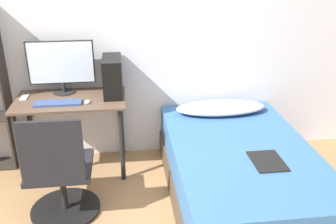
% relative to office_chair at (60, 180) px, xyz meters
% --- Properties ---
extents(wall_back, '(8.00, 0.05, 2.50)m').
position_rel_office_chair_xyz_m(wall_back, '(0.37, 1.06, 0.90)').
color(wall_back, silver).
rests_on(wall_back, ground_plane).
extents(desk, '(1.02, 0.60, 0.76)m').
position_rel_office_chair_xyz_m(desk, '(0.03, 0.73, 0.28)').
color(desk, brown).
rests_on(desk, ground_plane).
extents(office_chair, '(0.58, 0.58, 0.95)m').
position_rel_office_chair_xyz_m(office_chair, '(0.00, 0.00, 0.00)').
color(office_chair, black).
rests_on(office_chair, ground_plane).
extents(bed, '(1.20, 1.94, 0.52)m').
position_rel_office_chair_xyz_m(bed, '(1.50, 0.06, -0.09)').
color(bed, '#4C3D2D').
rests_on(bed, ground_plane).
extents(pillow, '(0.91, 0.36, 0.11)m').
position_rel_office_chair_xyz_m(pillow, '(1.50, 0.77, 0.23)').
color(pillow, '#B2B7C6').
rests_on(pillow, bed).
extents(magazine, '(0.24, 0.32, 0.01)m').
position_rel_office_chair_xyz_m(magazine, '(1.62, -0.21, 0.18)').
color(magazine, black).
rests_on(magazine, bed).
extents(monitor, '(0.62, 0.21, 0.51)m').
position_rel_office_chair_xyz_m(monitor, '(-0.04, 0.91, 0.69)').
color(monitor, black).
rests_on(monitor, desk).
extents(keyboard, '(0.42, 0.14, 0.02)m').
position_rel_office_chair_xyz_m(keyboard, '(-0.06, 0.61, 0.42)').
color(keyboard, '#33477A').
rests_on(keyboard, desk).
extents(pc_tower, '(0.18, 0.40, 0.36)m').
position_rel_office_chair_xyz_m(pc_tower, '(0.44, 0.81, 0.59)').
color(pc_tower, black).
rests_on(pc_tower, desk).
extents(mouse, '(0.06, 0.09, 0.02)m').
position_rel_office_chair_xyz_m(mouse, '(0.20, 0.61, 0.42)').
color(mouse, silver).
rests_on(mouse, desk).
extents(phone, '(0.07, 0.14, 0.01)m').
position_rel_office_chair_xyz_m(phone, '(-0.40, 0.81, 0.41)').
color(phone, '#B7B7BC').
rests_on(phone, desk).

